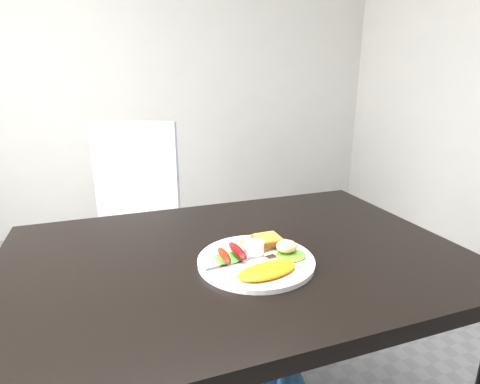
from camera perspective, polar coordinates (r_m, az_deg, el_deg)
room_back_panel at (r=3.13m, az=-14.96°, el=19.32°), size 4.00×0.04×2.70m
dining_table at (r=1.02m, az=-0.64°, el=-10.14°), size 1.20×0.80×0.04m
dining_chair at (r=1.94m, az=-14.49°, el=-6.13°), size 0.59×0.59×0.05m
person at (r=1.61m, az=-12.43°, el=1.50°), size 0.66×0.56×1.55m
plate at (r=0.95m, az=2.45°, el=-10.46°), size 0.29×0.29×0.01m
lettuce_left at (r=0.94m, az=-1.93°, el=-9.99°), size 0.08×0.07×0.01m
lettuce_right at (r=0.96m, az=7.75°, el=-9.55°), size 0.10×0.10×0.01m
omelette at (r=0.88m, az=4.16°, el=-11.83°), size 0.16×0.10×0.02m
sausage_a at (r=0.92m, az=-2.43°, el=-9.62°), size 0.02×0.09×0.02m
sausage_b at (r=0.94m, az=-0.40°, el=-8.95°), size 0.03×0.10×0.02m
ramekin at (r=0.96m, az=2.13°, el=-8.50°), size 0.07×0.07×0.03m
toast_a at (r=1.01m, az=3.18°, el=-7.85°), size 0.10×0.10×0.01m
toast_b at (r=1.01m, az=4.24°, el=-7.23°), size 0.07×0.07×0.01m
potato_salad at (r=0.96m, az=7.12°, el=-8.22°), size 0.06×0.06×0.03m
fork at (r=0.92m, az=-0.62°, el=-10.79°), size 0.16×0.04×0.00m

